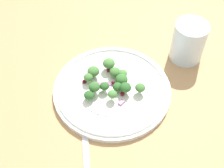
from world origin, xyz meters
TOP-DOWN VIEW (x-y plane):
  - ground_plane at (0.00, 0.00)cm, footprint 180.00×180.00cm
  - plate at (2.39, 2.12)cm, footprint 26.49×26.49cm
  - dressing_pool at (2.39, 2.12)cm, footprint 15.36×15.36cm
  - broccoli_floret_0 at (6.98, -0.96)cm, footprint 2.13×2.13cm
  - broccoli_floret_1 at (1.47, -3.44)cm, footprint 2.80×2.80cm
  - broccoli_floret_2 at (1.45, 3.21)cm, footprint 2.15×2.15cm
  - broccoli_floret_3 at (4.21, 2.49)cm, footprint 2.05×2.05cm
  - broccoli_floret_4 at (0.75, -0.93)cm, footprint 2.53×2.53cm
  - broccoli_floret_5 at (6.45, 2.30)cm, footprint 2.48×2.48cm
  - broccoli_floret_6 at (8.01, 3.71)cm, footprint 2.21×2.21cm
  - broccoli_floret_7 at (-0.15, 1.63)cm, footprint 2.76×2.76cm
  - broccoli_floret_8 at (3.25, 5.23)cm, footprint 1.98×1.98cm
  - broccoli_floret_9 at (-3.09, 5.24)cm, footprint 2.27×2.27cm
  - broccoli_floret_10 at (-0.79, -0.12)cm, footprint 2.11×2.11cm
  - broccoli_floret_11 at (-0.44, 4.36)cm, footprint 2.52×2.52cm
  - broccoli_floret_12 at (5.52, -2.18)cm, footprint 2.74×2.74cm
  - cranberry_0 at (1.85, 1.27)cm, footprint 0.83×0.83cm
  - cranberry_1 at (1.88, -2.53)cm, footprint 0.95×0.95cm
  - cranberry_2 at (0.48, -1.64)cm, footprint 0.85×0.85cm
  - cranberry_3 at (8.00, -1.10)cm, footprint 0.93×0.93cm
  - cranberry_4 at (0.83, 4.87)cm, footprint 0.97×0.97cm
  - onion_bit_0 at (1.68, 6.78)cm, footprint 1.59×1.41cm
  - onion_bit_1 at (3.06, 0.98)cm, footprint 1.56×1.56cm
  - onion_bit_2 at (4.78, 0.74)cm, footprint 1.56×1.28cm
  - fork at (11.73, 15.75)cm, footprint 5.12×18.62cm
  - water_glass at (-18.32, -3.36)cm, footprint 7.93×7.93cm

SIDE VIEW (x-z plane):
  - ground_plane at x=0.00cm, z-range -2.00..0.00cm
  - fork at x=11.73cm, z-range 0.00..0.50cm
  - plate at x=2.39cm, z-range 0.01..1.71cm
  - dressing_pool at x=2.39cm, z-range 1.20..1.40cm
  - onion_bit_1 at x=3.06cm, z-range 1.32..1.63cm
  - onion_bit_0 at x=1.68cm, z-range 1.25..1.84cm
  - cranberry_3 at x=8.00cm, z-range 1.25..2.18cm
  - onion_bit_2 at x=4.78cm, z-range 1.56..2.11cm
  - cranberry_0 at x=1.85cm, z-range 1.49..2.33cm
  - cranberry_4 at x=0.83cm, z-range 1.48..2.45cm
  - cranberry_2 at x=0.48cm, z-range 1.57..2.42cm
  - cranberry_1 at x=1.88cm, z-range 1.60..2.55cm
  - broccoli_floret_2 at x=1.45cm, z-range 1.61..3.78cm
  - broccoli_floret_6 at x=8.01cm, z-range 1.59..3.83cm
  - broccoli_floret_4 at x=0.75cm, z-range 1.48..4.04cm
  - broccoli_floret_10 at x=-0.79cm, z-range 1.76..3.90cm
  - broccoli_floret_7 at x=-0.15cm, z-range 1.49..4.28cm
  - broccoli_floret_0 at x=6.98cm, z-range 1.92..4.07cm
  - broccoli_floret_3 at x=4.21cm, z-range 1.96..4.04cm
  - broccoli_floret_9 at x=-3.09cm, z-range 1.97..4.27cm
  - broccoli_floret_8 at x=3.25cm, z-range 2.20..4.20cm
  - broccoli_floret_12 at x=5.52cm, z-range 1.82..4.59cm
  - broccoli_floret_11 at x=-0.44cm, z-range 1.97..4.53cm
  - broccoli_floret_5 at x=6.45cm, z-range 2.03..4.55cm
  - broccoli_floret_1 at x=1.47cm, z-range 1.89..4.73cm
  - water_glass at x=-18.32cm, z-range 0.00..9.91cm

